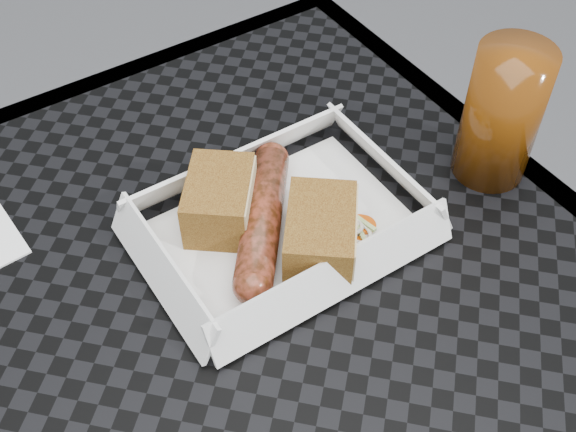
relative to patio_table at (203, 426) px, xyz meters
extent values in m
cube|color=black|center=(0.00, 0.00, 0.07)|extent=(0.80, 0.80, 0.01)
cube|color=black|center=(0.00, 0.39, 0.06)|extent=(0.80, 0.03, 0.03)
cube|color=black|center=(0.39, 0.00, 0.06)|extent=(0.03, 0.80, 0.03)
cylinder|color=black|center=(0.35, 0.35, -0.30)|extent=(0.03, 0.03, 0.73)
cube|color=white|center=(0.14, 0.09, 0.08)|extent=(0.22, 0.15, 0.00)
cylinder|color=maroon|center=(0.12, 0.10, 0.10)|extent=(0.12, 0.14, 0.03)
sphere|color=maroon|center=(0.17, 0.16, 0.10)|extent=(0.03, 0.03, 0.03)
sphere|color=maroon|center=(0.08, 0.04, 0.10)|extent=(0.03, 0.03, 0.03)
cube|color=brown|center=(0.10, 0.13, 0.10)|extent=(0.09, 0.10, 0.05)
cube|color=brown|center=(0.15, 0.05, 0.10)|extent=(0.10, 0.10, 0.04)
cylinder|color=#D44D09|center=(0.19, 0.05, 0.08)|extent=(0.02, 0.02, 0.00)
torus|color=white|center=(0.20, 0.05, 0.08)|extent=(0.02, 0.02, 0.00)
cube|color=#B2D17F|center=(0.20, 0.06, 0.08)|extent=(0.02, 0.02, 0.00)
cylinder|color=#532707|center=(0.35, 0.05, 0.14)|extent=(0.07, 0.07, 0.14)
camera|label=1|loc=(-0.09, -0.27, 0.57)|focal=45.00mm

